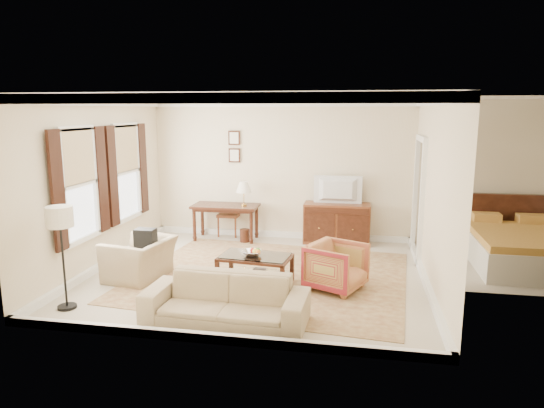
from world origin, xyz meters
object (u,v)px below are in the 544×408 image
(tv, at_px, (338,181))
(coffee_table, at_px, (255,262))
(sideboard, at_px, (337,223))
(striped_armchair, at_px, (336,264))
(club_armchair, at_px, (139,252))
(sofa, at_px, (225,292))
(writing_desk, at_px, (226,210))

(tv, distance_m, coffee_table, 3.01)
(sideboard, bearing_deg, coffee_table, -113.44)
(striped_armchair, bearing_deg, sideboard, 27.26)
(tv, height_order, coffee_table, tv)
(sideboard, bearing_deg, club_armchair, -138.04)
(sideboard, xyz_separation_m, tv, (0.00, -0.02, 0.88))
(tv, height_order, sofa, tv)
(writing_desk, bearing_deg, sideboard, 3.82)
(writing_desk, height_order, tv, tv)
(writing_desk, height_order, club_armchair, club_armchair)
(striped_armchair, bearing_deg, writing_desk, 68.77)
(coffee_table, height_order, sofa, sofa)
(writing_desk, relative_size, coffee_table, 1.17)
(writing_desk, distance_m, coffee_table, 2.76)
(sideboard, height_order, tv, tv)
(coffee_table, xyz_separation_m, sofa, (-0.07, -1.47, 0.05))
(sideboard, distance_m, club_armchair, 4.09)
(sideboard, relative_size, sofa, 0.64)
(tv, xyz_separation_m, striped_armchair, (0.12, -2.64, -0.89))
(tv, xyz_separation_m, sofa, (-1.22, -4.09, -0.88))
(club_armchair, bearing_deg, sofa, 62.78)
(striped_armchair, distance_m, club_armchair, 3.17)
(tv, relative_size, coffee_table, 0.79)
(coffee_table, xyz_separation_m, club_armchair, (-1.90, -0.09, 0.08))
(sideboard, xyz_separation_m, coffee_table, (-1.15, -2.64, -0.05))
(striped_armchair, bearing_deg, sofa, 161.67)
(tv, xyz_separation_m, coffee_table, (-1.15, -2.62, -0.93))
(striped_armchair, height_order, sofa, sofa)
(writing_desk, relative_size, club_armchair, 1.35)
(writing_desk, xyz_separation_m, coffee_table, (1.17, -2.49, -0.28))
(writing_desk, relative_size, striped_armchair, 1.72)
(sideboard, height_order, club_armchair, club_armchair)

